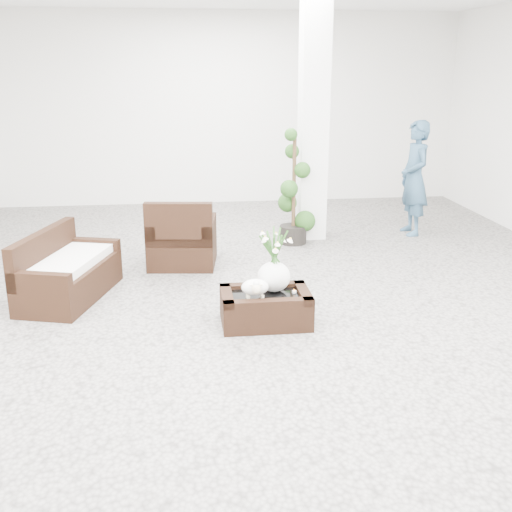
{
  "coord_description": "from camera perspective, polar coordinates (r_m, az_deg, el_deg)",
  "views": [
    {
      "loc": [
        -0.75,
        -6.27,
        2.55
      ],
      "look_at": [
        0.0,
        -0.1,
        0.62
      ],
      "focal_mm": 43.34,
      "sensor_mm": 36.0,
      "label": 1
    }
  ],
  "objects": [
    {
      "name": "loveseat",
      "position": [
        7.28,
        -16.92,
        -0.84
      ],
      "size": [
        1.07,
        1.57,
        0.77
      ],
      "primitive_type": "cube",
      "rotation": [
        0.0,
        0.0,
        1.29
      ],
      "color": "black",
      "rests_on": "ground"
    },
    {
      "name": "planter_narcissus",
      "position": [
        6.27,
        1.68,
        0.19
      ],
      "size": [
        0.44,
        0.44,
        0.8
      ],
      "primitive_type": null,
      "color": "white",
      "rests_on": "coffee_table"
    },
    {
      "name": "sheep_figurine",
      "position": [
        6.14,
        -0.09,
        -3.06
      ],
      "size": [
        0.28,
        0.23,
        0.21
      ],
      "primitive_type": "ellipsoid",
      "color": "white",
      "rests_on": "coffee_table"
    },
    {
      "name": "column",
      "position": [
        9.31,
        5.3,
        12.24
      ],
      "size": [
        0.4,
        0.4,
        3.5
      ],
      "primitive_type": "cube",
      "color": "white",
      "rests_on": "ground"
    },
    {
      "name": "coffee_table",
      "position": [
        6.35,
        0.88,
        -4.92
      ],
      "size": [
        0.9,
        0.6,
        0.31
      ],
      "primitive_type": "cube",
      "color": "black",
      "rests_on": "ground"
    },
    {
      "name": "shopper",
      "position": [
        9.87,
        14.41,
        6.96
      ],
      "size": [
        0.44,
        0.66,
        1.76
      ],
      "primitive_type": "imported",
      "rotation": [
        0.0,
        0.0,
        -1.54
      ],
      "color": "#2C4B63",
      "rests_on": "ground"
    },
    {
      "name": "tealight",
      "position": [
        6.35,
        3.55,
        -3.28
      ],
      "size": [
        0.04,
        0.04,
        0.03
      ],
      "primitive_type": "cylinder",
      "color": "white",
      "rests_on": "coffee_table"
    },
    {
      "name": "armchair",
      "position": [
        8.19,
        -6.83,
        2.3
      ],
      "size": [
        0.95,
        0.92,
        0.91
      ],
      "primitive_type": "cube",
      "rotation": [
        0.0,
        0.0,
        3.02
      ],
      "color": "black",
      "rests_on": "ground"
    },
    {
      "name": "topiary",
      "position": [
        9.06,
        3.51,
        6.27
      ],
      "size": [
        0.44,
        0.44,
        1.66
      ],
      "primitive_type": null,
      "color": "#1E4014",
      "rests_on": "ground"
    },
    {
      "name": "ground",
      "position": [
        6.81,
        -0.1,
        -4.74
      ],
      "size": [
        11.0,
        11.0,
        0.0
      ],
      "primitive_type": "plane",
      "color": "gray",
      "rests_on": "ground"
    }
  ]
}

